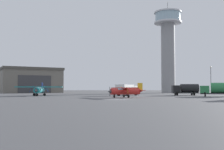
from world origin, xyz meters
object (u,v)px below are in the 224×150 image
object	(u,v)px
truck_box_white	(127,89)
truck_fuel_tanker_green	(218,89)
light_post_east	(211,77)
airplane_red	(126,91)
truck_fuel_tanker_black	(186,89)
control_tower	(168,43)
airplane_teal	(39,90)

from	to	relation	value
truck_box_white	truck_fuel_tanker_green	world-z (taller)	truck_fuel_tanker_green
light_post_east	truck_fuel_tanker_green	bearing A→B (deg)	-106.19
airplane_red	truck_fuel_tanker_black	xyz separation A→B (m)	(15.66, 17.23, 0.29)
control_tower	light_post_east	world-z (taller)	control_tower
airplane_teal	airplane_red	bearing A→B (deg)	55.67
truck_box_white	light_post_east	size ratio (longest dim) A/B	0.79
truck_fuel_tanker_black	light_post_east	distance (m)	30.94
control_tower	truck_fuel_tanker_green	size ratio (longest dim) A/B	4.97
airplane_red	truck_fuel_tanker_black	bearing A→B (deg)	-155.86
control_tower	truck_box_white	xyz separation A→B (m)	(-17.52, -40.80, -18.18)
control_tower	light_post_east	bearing A→B (deg)	-42.89
control_tower	light_post_east	xyz separation A→B (m)	(12.72, -11.82, -14.16)
truck_fuel_tanker_black	airplane_teal	bearing A→B (deg)	7.53
airplane_red	light_post_east	xyz separation A→B (m)	(30.88, 43.87, 4.25)
truck_fuel_tanker_black	control_tower	bearing A→B (deg)	-95.49
truck_fuel_tanker_black	light_post_east	size ratio (longest dim) A/B	0.70
truck_fuel_tanker_black	truck_fuel_tanker_green	size ratio (longest dim) A/B	0.91
control_tower	airplane_teal	distance (m)	61.34
airplane_teal	truck_box_white	size ratio (longest dim) A/B	1.48
truck_fuel_tanker_green	truck_fuel_tanker_black	bearing A→B (deg)	-45.01
airplane_teal	truck_box_white	distance (m)	21.04
airplane_red	airplane_teal	xyz separation A→B (m)	(-20.11, 11.36, 0.18)
truck_fuel_tanker_black	truck_box_white	bearing A→B (deg)	7.01
airplane_teal	truck_fuel_tanker_black	world-z (taller)	airplane_teal
airplane_teal	truck_box_white	xyz separation A→B (m)	(20.74, 3.54, 0.05)
airplane_teal	light_post_east	bearing A→B (deg)	117.66
airplane_red	truck_box_white	world-z (taller)	airplane_red
control_tower	airplane_red	size ratio (longest dim) A/B	3.87
control_tower	truck_fuel_tanker_green	distance (m)	51.35
airplane_teal	truck_fuel_tanker_green	distance (m)	40.64
airplane_red	truck_box_white	size ratio (longest dim) A/B	1.26
control_tower	airplane_red	world-z (taller)	control_tower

